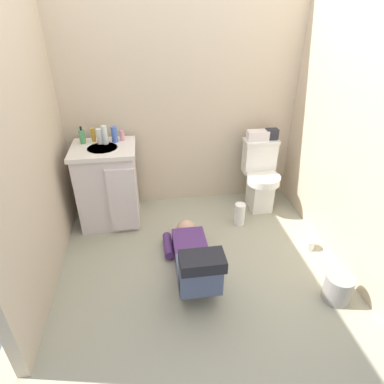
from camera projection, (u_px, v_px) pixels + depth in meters
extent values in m
cube|color=#9B9880|center=(197.00, 254.00, 3.01)|extent=(2.89, 2.97, 0.04)
cube|color=#C8B396|center=(182.00, 93.00, 3.27)|extent=(2.55, 0.08, 2.40)
cube|color=#C8B396|center=(21.00, 136.00, 2.24)|extent=(0.08, 1.97, 2.40)
cube|color=#C8B396|center=(354.00, 119.00, 2.55)|extent=(0.08, 1.97, 2.40)
cube|color=white|center=(260.00, 192.00, 3.58)|extent=(0.22, 0.30, 0.38)
cylinder|color=white|center=(263.00, 179.00, 3.43)|extent=(0.35, 0.35, 0.08)
cube|color=white|center=(259.00, 157.00, 3.51)|extent=(0.34, 0.17, 0.34)
cube|color=white|center=(261.00, 141.00, 3.41)|extent=(0.36, 0.19, 0.03)
cube|color=silver|center=(108.00, 187.00, 3.27)|extent=(0.56, 0.48, 0.78)
cube|color=silver|center=(103.00, 149.00, 3.06)|extent=(0.60, 0.52, 0.04)
cylinder|color=silver|center=(103.00, 150.00, 3.05)|extent=(0.28, 0.28, 0.05)
cube|color=silver|center=(123.00, 201.00, 3.08)|extent=(0.26, 0.03, 0.66)
cylinder|color=silver|center=(103.00, 137.00, 3.15)|extent=(0.02, 0.02, 0.10)
cube|color=#512D6B|center=(191.00, 253.00, 2.87)|extent=(0.29, 0.52, 0.17)
sphere|color=tan|center=(186.00, 229.00, 3.15)|extent=(0.19, 0.19, 0.19)
cube|color=slate|center=(198.00, 274.00, 2.52)|extent=(0.31, 0.28, 0.20)
cube|color=slate|center=(201.00, 276.00, 2.34)|extent=(0.31, 0.12, 0.32)
cube|color=black|center=(202.00, 262.00, 2.21)|extent=(0.31, 0.19, 0.09)
cylinder|color=#512D6B|center=(168.00, 245.00, 3.00)|extent=(0.08, 0.30, 0.08)
cube|color=silver|center=(258.00, 135.00, 3.37)|extent=(0.22, 0.11, 0.10)
cube|color=#26262D|center=(272.00, 134.00, 3.39)|extent=(0.12, 0.09, 0.11)
cylinder|color=#4B9459|center=(82.00, 137.00, 3.10)|extent=(0.06, 0.06, 0.13)
cylinder|color=black|center=(81.00, 128.00, 3.06)|extent=(0.02, 0.02, 0.04)
cylinder|color=gold|center=(93.00, 135.00, 3.14)|extent=(0.04, 0.04, 0.13)
cylinder|color=white|center=(100.00, 136.00, 3.09)|extent=(0.06, 0.06, 0.15)
cylinder|color=silver|center=(105.00, 135.00, 3.07)|extent=(0.05, 0.05, 0.18)
cylinder|color=#4565BF|center=(114.00, 134.00, 3.12)|extent=(0.06, 0.06, 0.15)
cylinder|color=pink|center=(122.00, 136.00, 3.17)|extent=(0.04, 0.04, 0.10)
cylinder|color=gray|center=(338.00, 288.00, 2.48)|extent=(0.21, 0.21, 0.22)
cylinder|color=white|center=(240.00, 214.00, 3.34)|extent=(0.11, 0.11, 0.23)
cylinder|color=white|center=(308.00, 244.00, 3.03)|extent=(0.11, 0.11, 0.10)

